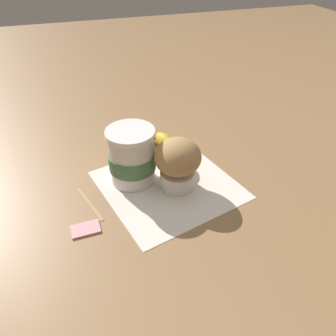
% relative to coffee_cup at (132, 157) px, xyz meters
% --- Properties ---
extents(ground_plane, '(3.00, 3.00, 0.00)m').
position_rel_coffee_cup_xyz_m(ground_plane, '(0.06, -0.04, -0.06)').
color(ground_plane, '#936D47').
extents(paper_napkin, '(0.31, 0.31, 0.00)m').
position_rel_coffee_cup_xyz_m(paper_napkin, '(0.06, -0.04, -0.06)').
color(paper_napkin, white).
rests_on(paper_napkin, ground_plane).
extents(coffee_cup, '(0.10, 0.10, 0.12)m').
position_rel_coffee_cup_xyz_m(coffee_cup, '(0.00, 0.00, 0.00)').
color(coffee_cup, silver).
rests_on(coffee_cup, paper_napkin).
extents(muffin, '(0.09, 0.09, 0.11)m').
position_rel_coffee_cup_xyz_m(muffin, '(0.08, -0.05, 0.00)').
color(muffin, white).
rests_on(muffin, paper_napkin).
extents(banana, '(0.11, 0.21, 0.03)m').
position_rel_coffee_cup_xyz_m(banana, '(0.10, 0.07, -0.04)').
color(banana, gold).
rests_on(banana, paper_napkin).
extents(sugar_packet, '(0.05, 0.03, 0.01)m').
position_rel_coffee_cup_xyz_m(sugar_packet, '(-0.11, -0.11, -0.05)').
color(sugar_packet, pink).
rests_on(sugar_packet, ground_plane).
extents(wooden_stirrer, '(0.04, 0.11, 0.00)m').
position_rel_coffee_cup_xyz_m(wooden_stirrer, '(-0.10, -0.05, -0.06)').
color(wooden_stirrer, tan).
rests_on(wooden_stirrer, ground_plane).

